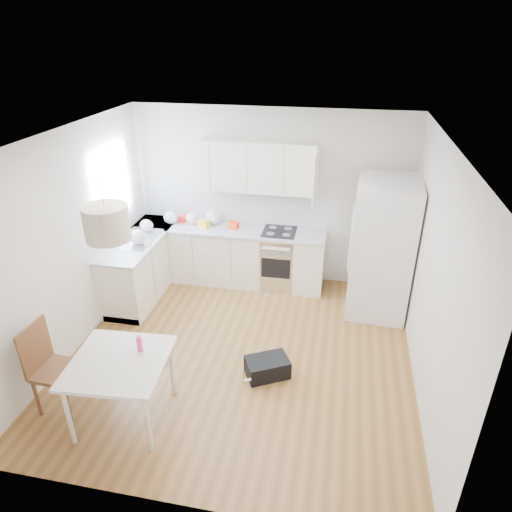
{
  "coord_description": "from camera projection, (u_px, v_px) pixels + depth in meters",
  "views": [
    {
      "loc": [
        1.08,
        -4.47,
        3.72
      ],
      "look_at": [
        0.12,
        0.4,
        1.2
      ],
      "focal_mm": 32.0,
      "sensor_mm": 36.0,
      "label": 1
    }
  ],
  "objects": [
    {
      "name": "floor",
      "position": [
        241.0,
        353.0,
        5.78
      ],
      "size": [
        4.2,
        4.2,
        0.0
      ],
      "primitive_type": "plane",
      "color": "brown",
      "rests_on": "ground"
    },
    {
      "name": "ceiling",
      "position": [
        237.0,
        139.0,
        4.56
      ],
      "size": [
        4.2,
        4.2,
        0.0
      ],
      "primitive_type": "plane",
      "rotation": [
        3.14,
        0.0,
        0.0
      ],
      "color": "white",
      "rests_on": "wall_back"
    },
    {
      "name": "wall_back",
      "position": [
        270.0,
        198.0,
        7.01
      ],
      "size": [
        4.2,
        0.0,
        4.2
      ],
      "primitive_type": "plane",
      "rotation": [
        1.57,
        0.0,
        0.0
      ],
      "color": "silver",
      "rests_on": "floor"
    },
    {
      "name": "wall_left",
      "position": [
        71.0,
        244.0,
        5.54
      ],
      "size": [
        0.0,
        4.2,
        4.2
      ],
      "primitive_type": "plane",
      "rotation": [
        1.57,
        0.0,
        1.57
      ],
      "color": "silver",
      "rests_on": "floor"
    },
    {
      "name": "wall_right",
      "position": [
        433.0,
        277.0,
        4.81
      ],
      "size": [
        0.0,
        4.2,
        4.2
      ],
      "primitive_type": "plane",
      "rotation": [
        1.57,
        0.0,
        -1.57
      ],
      "color": "silver",
      "rests_on": "floor"
    },
    {
      "name": "window_glassblock",
      "position": [
        112.0,
        183.0,
        6.36
      ],
      "size": [
        0.02,
        1.0,
        1.0
      ],
      "primitive_type": "cube",
      "color": "#BFE0F9",
      "rests_on": "wall_left"
    },
    {
      "name": "cabinets_back",
      "position": [
        229.0,
        255.0,
        7.26
      ],
      "size": [
        3.0,
        0.6,
        0.88
      ],
      "primitive_type": "cube",
      "color": "white",
      "rests_on": "floor"
    },
    {
      "name": "cabinets_left",
      "position": [
        143.0,
        266.0,
        6.95
      ],
      "size": [
        0.6,
        1.8,
        0.88
      ],
      "primitive_type": "cube",
      "color": "white",
      "rests_on": "floor"
    },
    {
      "name": "counter_back",
      "position": [
        228.0,
        229.0,
        7.05
      ],
      "size": [
        3.02,
        0.64,
        0.04
      ],
      "primitive_type": "cube",
      "color": "#ADAFB2",
      "rests_on": "cabinets_back"
    },
    {
      "name": "counter_left",
      "position": [
        140.0,
        239.0,
        6.74
      ],
      "size": [
        0.64,
        1.82,
        0.04
      ],
      "primitive_type": "cube",
      "color": "#ADAFB2",
      "rests_on": "cabinets_left"
    },
    {
      "name": "backsplash_back",
      "position": [
        232.0,
        204.0,
        7.17
      ],
      "size": [
        3.0,
        0.01,
        0.58
      ],
      "primitive_type": "cube",
      "color": "white",
      "rests_on": "wall_back"
    },
    {
      "name": "backsplash_left",
      "position": [
        118.0,
        218.0,
        6.65
      ],
      "size": [
        0.01,
        1.8,
        0.58
      ],
      "primitive_type": "cube",
      "color": "white",
      "rests_on": "wall_left"
    },
    {
      "name": "upper_cabinets",
      "position": [
        259.0,
        166.0,
        6.66
      ],
      "size": [
        1.7,
        0.32,
        0.75
      ],
      "primitive_type": "cube",
      "color": "white",
      "rests_on": "wall_back"
    },
    {
      "name": "range_oven",
      "position": [
        279.0,
        260.0,
        7.12
      ],
      "size": [
        0.5,
        0.61,
        0.88
      ],
      "primitive_type": null,
      "color": "silver",
      "rests_on": "floor"
    },
    {
      "name": "sink",
      "position": [
        138.0,
        239.0,
        6.69
      ],
      "size": [
        0.5,
        0.8,
        0.16
      ],
      "primitive_type": null,
      "color": "silver",
      "rests_on": "counter_left"
    },
    {
      "name": "refrigerator",
      "position": [
        383.0,
        248.0,
        6.31
      ],
      "size": [
        0.95,
        1.0,
        1.93
      ],
      "primitive_type": null,
      "rotation": [
        0.0,
        0.0,
        -0.04
      ],
      "color": "white",
      "rests_on": "floor"
    },
    {
      "name": "dining_table",
      "position": [
        120.0,
        367.0,
        4.56
      ],
      "size": [
        1.01,
        1.01,
        0.75
      ],
      "rotation": [
        0.0,
        0.0,
        0.07
      ],
      "color": "beige",
      "rests_on": "floor"
    },
    {
      "name": "dining_chair",
      "position": [
        58.0,
        369.0,
        4.76
      ],
      "size": [
        0.45,
        0.45,
        1.02
      ],
      "primitive_type": null,
      "rotation": [
        0.0,
        0.0,
        -0.05
      ],
      "color": "#4A2A16",
      "rests_on": "floor"
    },
    {
      "name": "drink_bottle",
      "position": [
        139.0,
        342.0,
        4.62
      ],
      "size": [
        0.07,
        0.07,
        0.2
      ],
      "primitive_type": "cylinder",
      "rotation": [
        0.0,
        0.0,
        0.23
      ],
      "color": "#DB3C76",
      "rests_on": "dining_table"
    },
    {
      "name": "gym_bag",
      "position": [
        267.0,
        367.0,
        5.38
      ],
      "size": [
        0.59,
        0.52,
        0.23
      ],
      "primitive_type": "cube",
      "rotation": [
        0.0,
        0.0,
        0.49
      ],
      "color": "black",
      "rests_on": "floor"
    },
    {
      "name": "pendant_lamp",
      "position": [
        107.0,
        223.0,
        3.98
      ],
      "size": [
        0.41,
        0.41,
        0.31
      ],
      "primitive_type": "cylinder",
      "rotation": [
        0.0,
        0.0,
        -0.04
      ],
      "color": "beige",
      "rests_on": "ceiling"
    },
    {
      "name": "grocery_bag_a",
      "position": [
        171.0,
        218.0,
        7.16
      ],
      "size": [
        0.22,
        0.19,
        0.2
      ],
      "primitive_type": "ellipsoid",
      "color": "white",
      "rests_on": "counter_back"
    },
    {
      "name": "grocery_bag_b",
      "position": [
        192.0,
        218.0,
        7.15
      ],
      "size": [
        0.2,
        0.17,
        0.18
      ],
      "primitive_type": "ellipsoid",
      "color": "white",
      "rests_on": "counter_back"
    },
    {
      "name": "grocery_bag_c",
      "position": [
        214.0,
        217.0,
        7.13
      ],
      "size": [
        0.26,
        0.22,
        0.23
      ],
      "primitive_type": "ellipsoid",
      "color": "white",
      "rests_on": "counter_back"
    },
    {
      "name": "grocery_bag_d",
      "position": [
        146.0,
        225.0,
        6.9
      ],
      "size": [
        0.2,
        0.17,
        0.18
      ],
      "primitive_type": "ellipsoid",
      "color": "white",
      "rests_on": "counter_back"
    },
    {
      "name": "grocery_bag_e",
      "position": [
        138.0,
        237.0,
        6.48
      ],
      "size": [
        0.24,
        0.21,
        0.22
      ],
      "primitive_type": "ellipsoid",
      "color": "white",
      "rests_on": "counter_left"
    },
    {
      "name": "snack_orange",
      "position": [
        233.0,
        225.0,
        7.0
      ],
      "size": [
        0.18,
        0.13,
        0.11
      ],
      "primitive_type": "cube",
      "rotation": [
        0.0,
        0.0,
        -0.26
      ],
      "color": "red",
      "rests_on": "counter_back"
    },
    {
      "name": "snack_yellow",
      "position": [
        203.0,
        224.0,
        7.03
      ],
      "size": [
        0.19,
        0.15,
        0.12
      ],
      "primitive_type": "cube",
      "rotation": [
        0.0,
        0.0,
        -0.29
      ],
      "color": "yellow",
      "rests_on": "counter_back"
    },
    {
      "name": "snack_red",
      "position": [
        181.0,
        219.0,
        7.24
      ],
      "size": [
        0.18,
        0.15,
        0.11
      ],
      "primitive_type": "cube",
      "rotation": [
        0.0,
        0.0,
        0.35
      ],
      "color": "red",
      "rests_on": "counter_back"
    }
  ]
}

